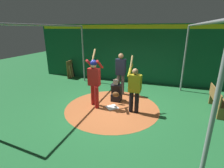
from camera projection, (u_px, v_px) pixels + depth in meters
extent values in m
plane|color=#216633|center=(112.00, 108.00, 6.46)|extent=(27.14, 27.14, 0.00)
cylinder|color=#B76033|center=(112.00, 107.00, 6.46)|extent=(3.56, 3.56, 0.01)
cube|color=white|center=(112.00, 107.00, 6.46)|extent=(0.59, 0.59, 0.01)
cylinder|color=maroon|center=(97.00, 97.00, 6.29)|extent=(0.15, 0.15, 0.86)
cylinder|color=maroon|center=(93.00, 94.00, 6.59)|extent=(0.15, 0.15, 0.86)
cube|color=#B21E1E|center=(94.00, 77.00, 6.21)|extent=(0.22, 0.44, 0.65)
cylinder|color=#B21E1E|center=(100.00, 64.00, 6.09)|extent=(0.52, 0.09, 0.40)
cylinder|color=#B21E1E|center=(90.00, 64.00, 6.21)|extent=(0.52, 0.09, 0.40)
sphere|color=beige|center=(94.00, 65.00, 6.06)|extent=(0.22, 0.22, 0.22)
sphere|color=navy|center=(94.00, 63.00, 6.04)|extent=(0.25, 0.25, 0.25)
cylinder|color=tan|center=(93.00, 59.00, 6.25)|extent=(0.54, 0.06, 0.73)
cube|color=black|center=(117.00, 97.00, 7.05)|extent=(0.40, 0.40, 0.30)
cube|color=black|center=(116.00, 89.00, 6.90)|extent=(0.31, 0.40, 0.48)
sphere|color=brown|center=(116.00, 81.00, 6.78)|extent=(0.22, 0.22, 0.22)
cube|color=gray|center=(116.00, 82.00, 6.69)|extent=(0.03, 0.20, 0.20)
ellipsoid|color=brown|center=(116.00, 94.00, 6.67)|extent=(0.12, 0.28, 0.22)
cylinder|color=#4C4C51|center=(123.00, 85.00, 7.67)|extent=(0.15, 0.15, 0.90)
cylinder|color=#4C4C51|center=(118.00, 84.00, 7.73)|extent=(0.15, 0.15, 0.90)
cube|color=#1E2338|center=(121.00, 67.00, 7.44)|extent=(0.22, 0.42, 0.72)
cylinder|color=#1E2338|center=(125.00, 66.00, 7.37)|extent=(0.09, 0.09, 0.60)
cylinder|color=#1E2338|center=(116.00, 65.00, 7.49)|extent=(0.09, 0.09, 0.60)
sphere|color=#9E704C|center=(121.00, 56.00, 7.29)|extent=(0.23, 0.23, 0.23)
cylinder|color=black|center=(137.00, 103.00, 5.96)|extent=(0.15, 0.15, 0.78)
cylinder|color=black|center=(131.00, 102.00, 6.02)|extent=(0.15, 0.15, 0.78)
cube|color=#9E961A|center=(135.00, 83.00, 5.77)|extent=(0.23, 0.43, 0.62)
cylinder|color=#9E961A|center=(141.00, 83.00, 5.69)|extent=(0.09, 0.09, 0.52)
cylinder|color=#9E961A|center=(130.00, 70.00, 5.79)|extent=(0.46, 0.10, 0.40)
sphere|color=#9E704C|center=(135.00, 71.00, 5.64)|extent=(0.20, 0.20, 0.20)
cylinder|color=tan|center=(131.00, 67.00, 5.83)|extent=(0.46, 0.07, 0.74)
cube|color=#145133|center=(132.00, 54.00, 9.19)|extent=(0.20, 11.14, 3.11)
cube|color=yellow|center=(133.00, 27.00, 8.65)|extent=(0.03, 10.91, 0.20)
cylinder|color=gray|center=(83.00, 55.00, 9.31)|extent=(0.08, 0.08, 3.00)
cylinder|color=gray|center=(184.00, 60.00, 7.78)|extent=(0.08, 0.08, 3.00)
cylinder|color=gray|center=(212.00, 120.00, 2.68)|extent=(0.08, 0.08, 3.00)
cylinder|color=gray|center=(46.00, 25.00, 6.29)|extent=(5.65, 0.07, 0.07)
cylinder|color=gray|center=(199.00, 24.00, 4.76)|extent=(5.65, 0.07, 0.07)
cube|color=olive|center=(71.00, 69.00, 10.39)|extent=(0.94, 0.04, 1.05)
cylinder|color=black|center=(75.00, 68.00, 10.73)|extent=(0.06, 0.18, 0.92)
cylinder|color=black|center=(74.00, 69.00, 10.63)|extent=(0.06, 0.17, 0.84)
cylinder|color=black|center=(73.00, 70.00, 10.52)|extent=(0.06, 0.17, 0.87)
cylinder|color=tan|center=(72.00, 71.00, 10.42)|extent=(0.06, 0.17, 0.81)
cylinder|color=olive|center=(71.00, 71.00, 10.30)|extent=(0.06, 0.14, 0.87)
cylinder|color=tan|center=(70.00, 72.00, 10.20)|extent=(0.06, 0.19, 0.80)
cylinder|color=olive|center=(69.00, 72.00, 10.09)|extent=(0.06, 0.14, 0.83)
cube|color=olive|center=(219.00, 100.00, 6.05)|extent=(1.52, 0.36, 0.05)
cube|color=olive|center=(215.00, 94.00, 6.03)|extent=(1.52, 0.04, 0.40)
cube|color=olive|center=(214.00, 99.00, 6.70)|extent=(0.08, 0.32, 0.40)
cube|color=olive|center=(223.00, 114.00, 5.55)|extent=(0.08, 0.32, 0.40)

